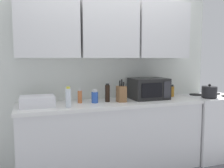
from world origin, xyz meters
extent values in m
cube|color=silver|center=(0.00, 0.03, 1.30)|extent=(3.18, 0.06, 2.60)
cube|color=silver|center=(-0.76, -0.15, 1.83)|extent=(0.73, 0.33, 0.75)
cube|color=silver|center=(0.00, -0.15, 1.83)|extent=(0.73, 0.33, 0.75)
cube|color=silver|center=(0.76, -0.15, 1.83)|extent=(0.73, 0.33, 0.75)
cube|color=silver|center=(0.00, -0.30, 0.43)|extent=(2.28, 0.60, 0.86)
cube|color=white|center=(0.00, -0.30, 0.88)|extent=(2.31, 0.63, 0.04)
cube|color=silver|center=(1.54, -0.32, 0.45)|extent=(0.76, 0.64, 0.90)
cylinder|color=black|center=(1.37, -0.46, 0.91)|extent=(0.18, 0.18, 0.01)
cylinder|color=black|center=(1.37, -0.18, 0.91)|extent=(0.18, 0.18, 0.01)
cylinder|color=black|center=(1.71, -0.18, 0.91)|extent=(0.18, 0.18, 0.01)
cylinder|color=black|center=(1.37, -0.46, 0.99)|extent=(0.21, 0.21, 0.15)
sphere|color=black|center=(1.37, -0.46, 1.08)|extent=(0.04, 0.04, 0.04)
cube|color=black|center=(0.54, -0.24, 1.04)|extent=(0.48, 0.36, 0.28)
cube|color=black|center=(0.49, -0.43, 1.04)|extent=(0.29, 0.01, 0.18)
cube|color=#2D2D33|center=(0.71, -0.43, 1.04)|extent=(0.10, 0.01, 0.21)
cube|color=silver|center=(-0.90, -0.30, 0.96)|extent=(0.38, 0.30, 0.12)
cube|color=brown|center=(0.11, -0.34, 1.00)|extent=(0.10, 0.12, 0.20)
cylinder|color=black|center=(0.08, -0.35, 1.14)|extent=(0.02, 0.02, 0.07)
cylinder|color=black|center=(0.11, -0.35, 1.14)|extent=(0.02, 0.02, 0.09)
cylinder|color=black|center=(0.13, -0.35, 1.13)|extent=(0.02, 0.02, 0.05)
cylinder|color=#AD701E|center=(0.94, -0.18, 0.97)|extent=(0.08, 0.08, 0.15)
cylinder|color=black|center=(0.94, -0.18, 1.06)|extent=(0.06, 0.06, 0.02)
cylinder|color=#2D56B7|center=(-0.22, -0.29, 0.97)|extent=(0.08, 0.08, 0.13)
cylinder|color=silver|center=(-0.22, -0.29, 1.05)|extent=(0.06, 0.06, 0.03)
cylinder|color=#BC6638|center=(-0.40, -0.25, 0.98)|extent=(0.05, 0.05, 0.15)
cylinder|color=silver|center=(-0.40, -0.25, 1.06)|extent=(0.03, 0.03, 0.02)
cylinder|color=silver|center=(-0.57, -0.46, 1.01)|extent=(0.06, 0.06, 0.21)
cylinder|color=yellow|center=(-0.57, -0.46, 1.12)|extent=(0.04, 0.04, 0.02)
cylinder|color=black|center=(-0.05, -0.27, 1.01)|extent=(0.06, 0.06, 0.21)
cylinder|color=black|center=(-0.05, -0.27, 1.12)|extent=(0.04, 0.04, 0.02)
camera|label=1|loc=(-0.96, -3.07, 1.44)|focal=37.86mm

